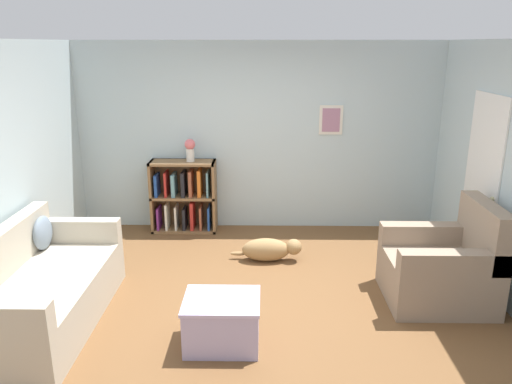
# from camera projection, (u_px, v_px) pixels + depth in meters

# --- Properties ---
(ground_plane) EXTENTS (14.00, 14.00, 0.00)m
(ground_plane) POSITION_uv_depth(u_px,v_px,m) (255.00, 300.00, 5.18)
(ground_plane) COLOR brown
(wall_back) EXTENTS (5.60, 0.13, 2.60)m
(wall_back) POSITION_uv_depth(u_px,v_px,m) (258.00, 137.00, 6.96)
(wall_back) COLOR silver
(wall_back) RESTS_ON ground_plane
(couch) EXTENTS (0.95, 1.99, 0.89)m
(couch) POSITION_uv_depth(u_px,v_px,m) (39.00, 292.00, 4.67)
(couch) COLOR #B7AD99
(couch) RESTS_ON ground_plane
(bookshelf) EXTENTS (0.90, 0.35, 1.01)m
(bookshelf) POSITION_uv_depth(u_px,v_px,m) (184.00, 197.00, 6.99)
(bookshelf) COLOR olive
(bookshelf) RESTS_ON ground_plane
(recliner_chair) EXTENTS (1.03, 0.93, 1.05)m
(recliner_chair) POSITION_uv_depth(u_px,v_px,m) (444.00, 267.00, 5.09)
(recliner_chair) COLOR gray
(recliner_chair) RESTS_ON ground_plane
(coffee_table) EXTENTS (0.66, 0.54, 0.44)m
(coffee_table) POSITION_uv_depth(u_px,v_px,m) (222.00, 320.00, 4.36)
(coffee_table) COLOR #ADA3CC
(coffee_table) RESTS_ON ground_plane
(dog) EXTENTS (0.88, 0.26, 0.28)m
(dog) POSITION_uv_depth(u_px,v_px,m) (270.00, 249.00, 6.07)
(dog) COLOR #9E7A4C
(dog) RESTS_ON ground_plane
(vase) EXTENTS (0.14, 0.14, 0.31)m
(vase) POSITION_uv_depth(u_px,v_px,m) (190.00, 149.00, 6.78)
(vase) COLOR silver
(vase) RESTS_ON bookshelf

